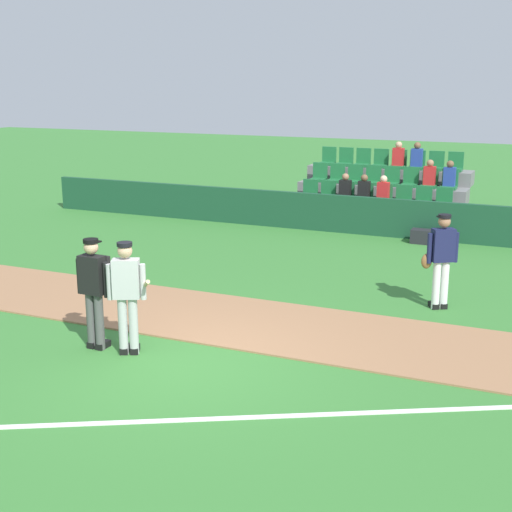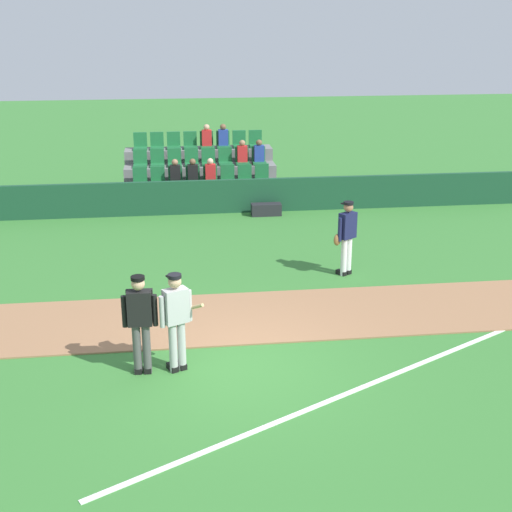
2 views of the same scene
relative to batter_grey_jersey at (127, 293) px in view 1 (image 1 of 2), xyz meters
The scene contains 9 objects.
ground_plane 1.37m from the batter_grey_jersey, ahead, with size 80.00×80.00×0.00m, color #387A33.
infield_dirt_path 2.43m from the batter_grey_jersey, 64.28° to the left, with size 28.00×2.49×0.03m, color #9E704C.
foul_line_chalk 4.11m from the batter_grey_jersey, ahead, with size 12.00×0.10×0.01m, color white.
dugout_fence 9.88m from the batter_grey_jersey, 84.35° to the left, with size 20.00×0.16×1.03m, color #19472D.
stadium_bleachers 11.74m from the batter_grey_jersey, 85.18° to the left, with size 5.00×2.95×2.30m.
batter_grey_jersey is the anchor object (origin of this frame).
umpire_home_plate 0.60m from the batter_grey_jersey, behind, with size 0.59×0.31×1.76m.
runner_navy_jersey 5.73m from the batter_grey_jersey, 46.33° to the left, with size 0.63×0.44×1.76m.
equipment_bag 9.82m from the batter_grey_jersey, 73.24° to the left, with size 0.90×0.36×0.36m, color #232328.
Camera 1 is at (4.91, -8.63, 4.11)m, focal length 49.76 mm.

